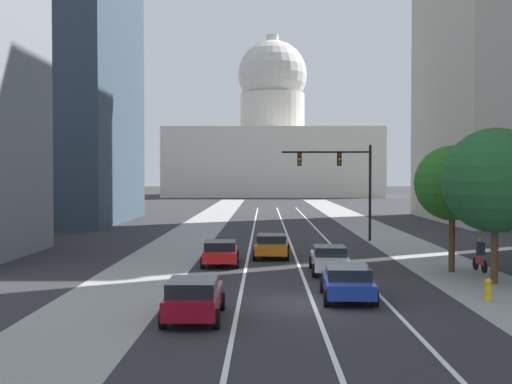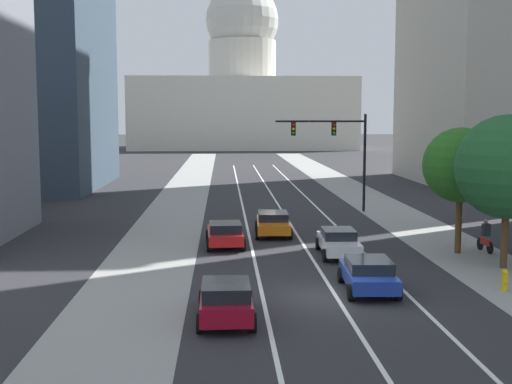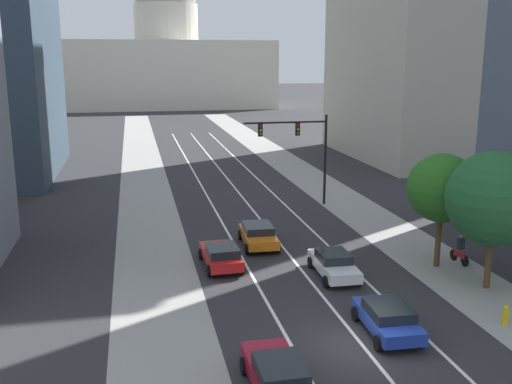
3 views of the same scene
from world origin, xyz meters
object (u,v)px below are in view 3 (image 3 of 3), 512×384
object	(u,v)px
capitol_building	(167,56)
car_blue	(387,318)
car_orange	(258,234)
traffic_signal_mast	(301,142)
car_crimson	(277,374)
street_tree_far_right	(442,188)
street_tree_mid_right	(494,199)
car_red	(221,255)
cyclist	(460,249)
fire_hydrant	(505,315)
car_white	(334,264)

from	to	relation	value
capitol_building	car_blue	world-z (taller)	capitol_building
car_blue	car_orange	size ratio (longest dim) A/B	0.95
traffic_signal_mast	car_crimson	bearing A→B (deg)	-107.90
capitol_building	street_tree_far_right	bearing A→B (deg)	-86.20
car_orange	street_tree_mid_right	bearing A→B (deg)	-130.33
car_orange	street_tree_mid_right	xyz separation A→B (m)	(9.97, -9.12, 3.96)
car_red	cyclist	xyz separation A→B (m)	(13.39, -2.21, 0.13)
car_crimson	cyclist	distance (m)	17.20
capitol_building	cyclist	bearing A→B (deg)	-85.45
cyclist	street_tree_far_right	world-z (taller)	street_tree_far_right
car_crimson	street_tree_mid_right	bearing A→B (deg)	-60.97
car_blue	fire_hydrant	bearing A→B (deg)	-90.60
capitol_building	car_red	distance (m)	113.07
fire_hydrant	capitol_building	bearing A→B (deg)	93.22
fire_hydrant	street_tree_far_right	bearing A→B (deg)	84.12
car_red	fire_hydrant	xyz separation A→B (m)	(11.14, -9.75, -0.25)
car_white	street_tree_mid_right	size ratio (longest dim) A/B	0.62
cyclist	street_tree_mid_right	distance (m)	5.26
capitol_building	car_red	world-z (taller)	capitol_building
car_white	cyclist	size ratio (longest dim) A/B	2.55
car_crimson	traffic_signal_mast	distance (m)	27.37
capitol_building	car_orange	distance (m)	109.66
capitol_building	car_blue	size ratio (longest dim) A/B	11.62
car_white	traffic_signal_mast	distance (m)	16.16
car_crimson	car_orange	distance (m)	16.60
capitol_building	fire_hydrant	size ratio (longest dim) A/B	52.72
capitol_building	car_red	xyz separation A→B (m)	(-4.27, -112.44, -11.13)
car_red	cyclist	size ratio (longest dim) A/B	2.47
car_red	street_tree_far_right	world-z (taller)	street_tree_far_right
capitol_building	car_red	bearing A→B (deg)	-92.18
car_blue	street_tree_far_right	size ratio (longest dim) A/B	0.64
fire_hydrant	street_tree_mid_right	bearing A→B (deg)	67.14
fire_hydrant	car_white	bearing A→B (deg)	127.31
capitol_building	car_crimson	distance (m)	125.99
cyclist	street_tree_mid_right	xyz separation A→B (m)	(-0.57, -3.55, 3.83)
capitol_building	car_blue	bearing A→B (deg)	-89.33
traffic_signal_mast	fire_hydrant	bearing A→B (deg)	-82.81
car_orange	traffic_signal_mast	size ratio (longest dim) A/B	0.60
car_orange	capitol_building	bearing A→B (deg)	1.37
car_orange	cyclist	bearing A→B (deg)	-115.71
fire_hydrant	car_crimson	bearing A→B (deg)	-163.78
car_orange	street_tree_far_right	distance (m)	11.35
capitol_building	fire_hydrant	xyz separation A→B (m)	(6.87, -122.19, -11.39)
car_blue	car_red	xyz separation A→B (m)	(-5.70, 9.47, 0.00)
car_orange	traffic_signal_mast	bearing A→B (deg)	-28.10
car_crimson	car_blue	size ratio (longest dim) A/B	1.02
street_tree_far_right	traffic_signal_mast	bearing A→B (deg)	103.44
car_red	traffic_signal_mast	distance (m)	15.80
car_white	street_tree_far_right	distance (m)	7.28
capitol_building	fire_hydrant	world-z (taller)	capitol_building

